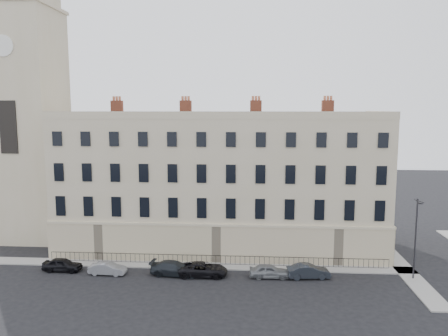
% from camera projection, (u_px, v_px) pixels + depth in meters
% --- Properties ---
extents(ground, '(160.00, 160.00, 0.00)m').
position_uv_depth(ground, '(277.00, 288.00, 39.41)').
color(ground, black).
rests_on(ground, ground).
extents(terrace, '(36.22, 12.22, 17.00)m').
position_uv_depth(terrace, '(221.00, 183.00, 50.64)').
color(terrace, '#BEB18D').
rests_on(terrace, ground).
extents(church_tower, '(8.00, 8.13, 44.00)m').
position_uv_depth(church_tower, '(24.00, 87.00, 52.78)').
color(church_tower, '#BEB18D').
rests_on(church_tower, ground).
extents(pavement_terrace, '(48.00, 2.00, 0.12)m').
position_uv_depth(pavement_terrace, '(177.00, 265.00, 45.03)').
color(pavement_terrace, gray).
rests_on(pavement_terrace, ground).
extents(pavement_east_return, '(2.00, 24.00, 0.12)m').
position_uv_depth(pavement_east_return, '(396.00, 260.00, 46.43)').
color(pavement_east_return, gray).
rests_on(pavement_east_return, ground).
extents(railings, '(35.00, 0.04, 0.96)m').
position_uv_depth(railings, '(216.00, 260.00, 45.09)').
color(railings, black).
rests_on(railings, ground).
extents(car_a, '(3.86, 1.59, 1.31)m').
position_uv_depth(car_a, '(62.00, 265.00, 43.46)').
color(car_a, black).
rests_on(car_a, ground).
extents(car_b, '(3.65, 1.39, 1.19)m').
position_uv_depth(car_b, '(108.00, 268.00, 42.56)').
color(car_b, gray).
rests_on(car_b, ground).
extents(car_c, '(4.87, 2.38, 1.36)m').
position_uv_depth(car_c, '(174.00, 268.00, 42.35)').
color(car_c, black).
rests_on(car_c, ground).
extents(car_d, '(4.83, 2.32, 1.33)m').
position_uv_depth(car_d, '(203.00, 269.00, 42.17)').
color(car_d, black).
rests_on(car_d, ground).
extents(car_e, '(3.88, 1.66, 1.30)m').
position_uv_depth(car_e, '(269.00, 271.00, 41.73)').
color(car_e, slate).
rests_on(car_e, ground).
extents(car_f, '(4.21, 1.90, 1.34)m').
position_uv_depth(car_f, '(308.00, 271.00, 41.63)').
color(car_f, '#20252B').
rests_on(car_f, ground).
extents(streetlamp, '(0.48, 1.68, 7.81)m').
position_uv_depth(streetlamp, '(416.00, 235.00, 40.73)').
color(streetlamp, '#2B2B2F').
rests_on(streetlamp, ground).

